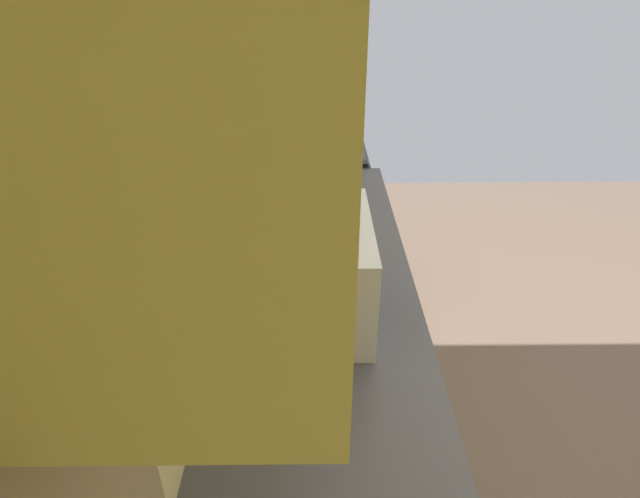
# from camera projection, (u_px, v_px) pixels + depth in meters

# --- Properties ---
(ground_plane) EXTENTS (5.94, 5.94, 0.00)m
(ground_plane) POSITION_uv_depth(u_px,v_px,m) (604.00, 433.00, 2.38)
(ground_plane) COLOR brown
(wall_back) EXTENTS (3.83, 0.12, 2.77)m
(wall_back) POSITION_uv_depth(u_px,v_px,m) (204.00, 148.00, 1.66)
(wall_back) COLOR #E5CC7E
(wall_back) RESTS_ON ground_plane
(counter_run) EXTENTS (2.84, 0.66, 0.93)m
(counter_run) POSITION_uv_depth(u_px,v_px,m) (321.00, 447.00, 1.76)
(counter_run) COLOR #D4CF6D
(counter_run) RESTS_ON ground_plane
(oven_range) EXTENTS (0.70, 0.61, 1.11)m
(oven_range) POSITION_uv_depth(u_px,v_px,m) (315.00, 214.00, 3.27)
(oven_range) COLOR black
(oven_range) RESTS_ON ground_plane
(microwave) EXTENTS (0.50, 0.35, 0.32)m
(microwave) POSITION_uv_depth(u_px,v_px,m) (315.00, 268.00, 1.59)
(microwave) COLOR white
(microwave) RESTS_ON counter_run
(bowl) EXTENTS (0.19, 0.19, 0.04)m
(bowl) POSITION_uv_depth(u_px,v_px,m) (341.00, 235.00, 2.06)
(bowl) COLOR silver
(bowl) RESTS_ON counter_run
(kettle) EXTENTS (0.18, 0.13, 0.18)m
(kettle) POSITION_uv_depth(u_px,v_px,m) (337.00, 180.00, 2.42)
(kettle) COLOR black
(kettle) RESTS_ON counter_run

